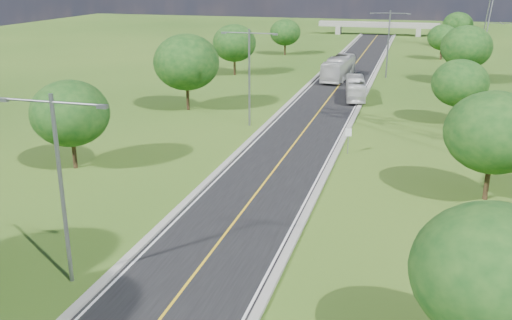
{
  "coord_description": "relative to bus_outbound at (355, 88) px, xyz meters",
  "views": [
    {
      "loc": [
        10.57,
        -10.83,
        15.49
      ],
      "look_at": [
        0.29,
        25.38,
        3.0
      ],
      "focal_mm": 40.0,
      "sensor_mm": 36.0,
      "label": 1
    }
  ],
  "objects": [
    {
      "name": "tree_rd",
      "position": [
        13.8,
        14.64,
        3.88
      ],
      "size": [
        7.14,
        7.14,
        8.3
      ],
      "color": "black",
      "rests_on": "ground"
    },
    {
      "name": "tree_ra",
      "position": [
        10.8,
        -51.36,
        3.26
      ],
      "size": [
        6.3,
        6.3,
        7.33
      ],
      "color": "black",
      "rests_on": "ground"
    },
    {
      "name": "road",
      "position": [
        -3.2,
        4.64,
        -1.35
      ],
      "size": [
        8.0,
        150.0,
        0.06
      ],
      "primitive_type": "cube",
      "color": "black",
      "rests_on": "ground"
    },
    {
      "name": "tree_le",
      "position": [
        -17.7,
        36.64,
        2.95
      ],
      "size": [
        5.88,
        5.88,
        6.84
      ],
      "color": "black",
      "rests_on": "ground"
    },
    {
      "name": "speed_limit_sign",
      "position": [
        2.0,
        -23.38,
        0.22
      ],
      "size": [
        0.55,
        0.09,
        2.4
      ],
      "color": "slate",
      "rests_on": "ground"
    },
    {
      "name": "tree_lb",
      "position": [
        -19.2,
        -33.36,
        3.26
      ],
      "size": [
        6.3,
        6.3,
        7.33
      ],
      "color": "black",
      "rests_on": "ground"
    },
    {
      "name": "tree_rf",
      "position": [
        14.8,
        58.64,
        3.26
      ],
      "size": [
        6.3,
        6.3,
        7.33
      ],
      "color": "black",
      "rests_on": "ground"
    },
    {
      "name": "overpass",
      "position": [
        -3.2,
        78.64,
        1.03
      ],
      "size": [
        30.0,
        3.0,
        3.2
      ],
      "color": "gray",
      "rests_on": "ground"
    },
    {
      "name": "tree_re",
      "position": [
        11.3,
        38.64,
        2.64
      ],
      "size": [
        5.46,
        5.46,
        6.35
      ],
      "color": "black",
      "rests_on": "ground"
    },
    {
      "name": "tree_lc",
      "position": [
        -18.2,
        -11.36,
        4.19
      ],
      "size": [
        7.56,
        7.56,
        8.79
      ],
      "color": "black",
      "rests_on": "ground"
    },
    {
      "name": "bus_outbound",
      "position": [
        0.0,
        0.0,
        0.0
      ],
      "size": [
        3.52,
        9.7,
        2.64
      ],
      "primitive_type": "imported",
      "rotation": [
        0.0,
        0.0,
        3.28
      ],
      "color": "silver",
      "rests_on": "road"
    },
    {
      "name": "streetlight_mid_left",
      "position": [
        -9.2,
        -16.36,
        4.56
      ],
      "size": [
        5.9,
        0.25,
        10.0
      ],
      "color": "slate",
      "rests_on": "ground"
    },
    {
      "name": "tree_rb",
      "position": [
        12.8,
        -31.36,
        3.57
      ],
      "size": [
        6.72,
        6.72,
        7.82
      ],
      "color": "black",
      "rests_on": "ground"
    },
    {
      "name": "bus_inbound",
      "position": [
        -4.0,
        13.03,
        0.35
      ],
      "size": [
        3.69,
        12.14,
        3.33
      ],
      "primitive_type": "imported",
      "rotation": [
        0.0,
        0.0,
        -0.08
      ],
      "color": "silver",
      "rests_on": "road"
    },
    {
      "name": "curb_right",
      "position": [
        1.05,
        4.64,
        -1.27
      ],
      "size": [
        0.5,
        150.0,
        0.22
      ],
      "primitive_type": "cube",
      "color": "gray",
      "rests_on": "ground"
    },
    {
      "name": "curb_left",
      "position": [
        -7.45,
        4.64,
        -1.27
      ],
      "size": [
        0.5,
        150.0,
        0.22
      ],
      "primitive_type": "cube",
      "color": "gray",
      "rests_on": "ground"
    },
    {
      "name": "streetlight_near_left",
      "position": [
        -9.2,
        -49.36,
        4.56
      ],
      "size": [
        5.9,
        0.25,
        10.0
      ],
      "color": "slate",
      "rests_on": "ground"
    },
    {
      "name": "tree_ld",
      "position": [
        -20.2,
        12.64,
        3.57
      ],
      "size": [
        6.72,
        6.72,
        7.82
      ],
      "color": "black",
      "rests_on": "ground"
    },
    {
      "name": "tree_rc",
      "position": [
        11.8,
        -9.36,
        2.95
      ],
      "size": [
        5.88,
        5.88,
        6.84
      ],
      "color": "black",
      "rests_on": "ground"
    },
    {
      "name": "streetlight_far_right",
      "position": [
        2.8,
        16.64,
        4.56
      ],
      "size": [
        5.9,
        0.25,
        10.0
      ],
      "color": "slate",
      "rests_on": "ground"
    },
    {
      "name": "ground",
      "position": [
        -3.2,
        -1.36,
        -1.38
      ],
      "size": [
        260.0,
        260.0,
        0.0
      ],
      "primitive_type": "plane",
      "color": "#244A15",
      "rests_on": "ground"
    }
  ]
}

